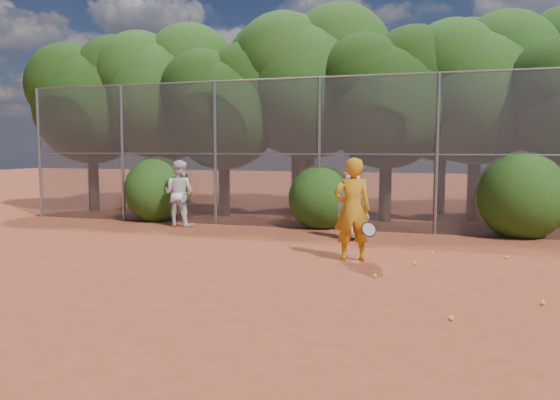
% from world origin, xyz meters
% --- Properties ---
extents(ground, '(80.00, 80.00, 0.00)m').
position_xyz_m(ground, '(0.00, 0.00, 0.00)').
color(ground, '#983C22').
rests_on(ground, ground).
extents(fence_back, '(20.05, 0.09, 4.03)m').
position_xyz_m(fence_back, '(-0.12, 6.00, 2.05)').
color(fence_back, gray).
rests_on(fence_back, ground).
extents(tree_0, '(4.38, 3.81, 6.00)m').
position_xyz_m(tree_0, '(-9.44, 8.04, 3.93)').
color(tree_0, black).
rests_on(tree_0, ground).
extents(tree_1, '(4.64, 4.03, 6.35)m').
position_xyz_m(tree_1, '(-6.94, 8.54, 4.16)').
color(tree_1, black).
rests_on(tree_1, ground).
extents(tree_2, '(3.99, 3.47, 5.47)m').
position_xyz_m(tree_2, '(-4.45, 7.83, 3.58)').
color(tree_2, black).
rests_on(tree_2, ground).
extents(tree_3, '(4.89, 4.26, 6.70)m').
position_xyz_m(tree_3, '(-1.94, 8.84, 4.40)').
color(tree_3, black).
rests_on(tree_3, ground).
extents(tree_4, '(4.19, 3.64, 5.73)m').
position_xyz_m(tree_4, '(0.55, 8.24, 3.76)').
color(tree_4, black).
rests_on(tree_4, ground).
extents(tree_5, '(4.51, 3.92, 6.17)m').
position_xyz_m(tree_5, '(3.06, 9.04, 4.05)').
color(tree_5, black).
rests_on(tree_5, ground).
extents(tree_9, '(4.83, 4.20, 6.62)m').
position_xyz_m(tree_9, '(-7.94, 10.84, 4.34)').
color(tree_9, black).
rests_on(tree_9, ground).
extents(tree_10, '(5.15, 4.48, 7.06)m').
position_xyz_m(tree_10, '(-2.93, 11.05, 4.63)').
color(tree_10, black).
rests_on(tree_10, ground).
extents(tree_11, '(4.64, 4.03, 6.35)m').
position_xyz_m(tree_11, '(2.06, 10.64, 4.16)').
color(tree_11, black).
rests_on(tree_11, ground).
extents(bush_0, '(2.00, 2.00, 2.00)m').
position_xyz_m(bush_0, '(-6.00, 6.30, 1.00)').
color(bush_0, '#1E4511').
rests_on(bush_0, ground).
extents(bush_1, '(1.80, 1.80, 1.80)m').
position_xyz_m(bush_1, '(-1.00, 6.30, 0.90)').
color(bush_1, '#1E4511').
rests_on(bush_1, ground).
extents(bush_2, '(2.20, 2.20, 2.20)m').
position_xyz_m(bush_2, '(4.00, 6.30, 1.10)').
color(bush_2, '#1E4511').
rests_on(bush_2, ground).
extents(player_yellow, '(0.94, 0.69, 1.98)m').
position_xyz_m(player_yellow, '(0.55, 2.18, 0.99)').
color(player_yellow, '#C68217').
rests_on(player_yellow, ground).
extents(player_teen, '(0.79, 0.54, 1.59)m').
position_xyz_m(player_teen, '(0.14, 4.58, 0.79)').
color(player_teen, silver).
rests_on(player_teen, ground).
extents(player_white, '(0.92, 0.78, 1.82)m').
position_xyz_m(player_white, '(-4.84, 5.40, 0.91)').
color(player_white, white).
rests_on(player_white, ground).
extents(ball_0, '(0.07, 0.07, 0.07)m').
position_xyz_m(ball_0, '(1.74, 2.08, 0.03)').
color(ball_0, yellow).
rests_on(ball_0, ground).
extents(ball_1, '(0.07, 0.07, 0.07)m').
position_xyz_m(ball_1, '(2.01, 3.29, 0.03)').
color(ball_1, yellow).
rests_on(ball_1, ground).
extents(ball_2, '(0.07, 0.07, 0.07)m').
position_xyz_m(ball_2, '(2.38, -1.11, 0.03)').
color(ball_2, yellow).
rests_on(ball_2, ground).
extents(ball_3, '(0.07, 0.07, 0.07)m').
position_xyz_m(ball_3, '(3.59, -0.02, 0.03)').
color(ball_3, yellow).
rests_on(ball_3, ground).
extents(ball_4, '(0.07, 0.07, 0.07)m').
position_xyz_m(ball_4, '(1.17, 0.90, 0.03)').
color(ball_4, yellow).
rests_on(ball_4, ground).
extents(ball_5, '(0.07, 0.07, 0.07)m').
position_xyz_m(ball_5, '(3.43, 3.23, 0.03)').
color(ball_5, yellow).
rests_on(ball_5, ground).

